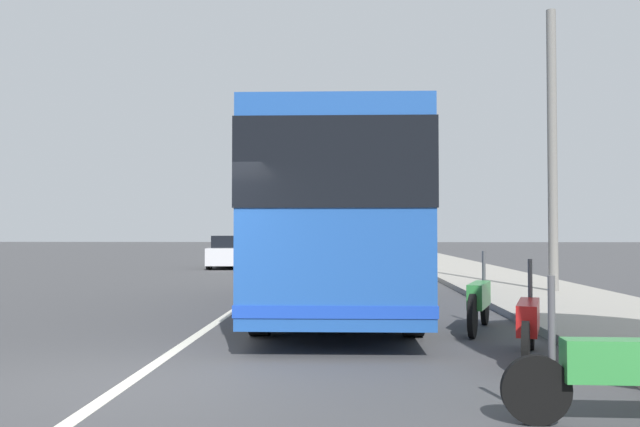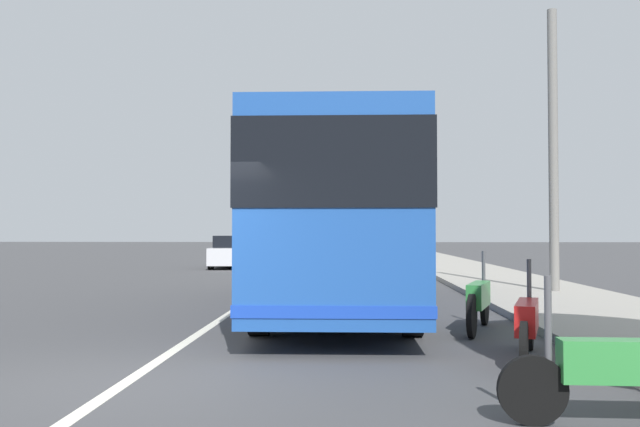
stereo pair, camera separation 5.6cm
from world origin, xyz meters
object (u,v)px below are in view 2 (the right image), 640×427
object	(u,v)px
car_oncoming	(234,253)
motorcycle_by_tree	(479,301)
motorcycle_mid_row	(527,323)
car_side_street	(294,244)
coach_bus	(338,215)
car_behind_bus	(344,246)
motorcycle_angled	(640,371)
utility_pole	(553,152)

from	to	relation	value
car_oncoming	motorcycle_by_tree	bearing A→B (deg)	17.74
motorcycle_mid_row	car_oncoming	xyz separation A→B (m)	(21.88, 7.53, 0.23)
motorcycle_mid_row	car_side_street	bearing A→B (deg)	25.48
coach_bus	motorcycle_mid_row	bearing A→B (deg)	-155.86
coach_bus	car_oncoming	bearing A→B (deg)	16.55
motorcycle_by_tree	car_behind_bus	xyz separation A→B (m)	(37.15, 2.52, 0.19)
coach_bus	car_side_street	size ratio (longest dim) A/B	2.58
car_side_street	motorcycle_by_tree	bearing A→B (deg)	11.56
coach_bus	car_side_street	xyz separation A→B (m)	(43.70, 4.60, -1.31)
motorcycle_angled	motorcycle_mid_row	size ratio (longest dim) A/B	1.11
motorcycle_mid_row	car_side_street	size ratio (longest dim) A/B	0.49
coach_bus	motorcycle_angled	bearing A→B (deg)	-162.91
motorcycle_by_tree	car_side_street	distance (m)	47.17
car_behind_bus	motorcycle_by_tree	bearing A→B (deg)	179.41
car_oncoming	car_behind_bus	bearing A→B (deg)	161.50
coach_bus	motorcycle_by_tree	xyz separation A→B (m)	(-2.95, -2.35, -1.49)
motorcycle_angled	car_side_street	size ratio (longest dim) A/B	0.54
coach_bus	motorcycle_by_tree	size ratio (longest dim) A/B	5.16
motorcycle_angled	coach_bus	bearing A→B (deg)	-70.69
motorcycle_mid_row	car_behind_bus	world-z (taller)	car_behind_bus
car_behind_bus	car_side_street	xyz separation A→B (m)	(9.50, 4.44, -0.01)
coach_bus	motorcycle_angled	distance (m)	8.87
motorcycle_angled	car_oncoming	world-z (taller)	car_oncoming
coach_bus	car_behind_bus	world-z (taller)	coach_bus
coach_bus	car_behind_bus	xyz separation A→B (m)	(34.20, 0.16, -1.30)
coach_bus	utility_pole	size ratio (longest dim) A/B	1.53
motorcycle_mid_row	motorcycle_angled	bearing A→B (deg)	-159.70
coach_bus	utility_pole	world-z (taller)	utility_pole
car_oncoming	car_side_street	world-z (taller)	car_oncoming
coach_bus	motorcycle_mid_row	xyz separation A→B (m)	(-5.42, -2.48, -1.52)
coach_bus	car_behind_bus	bearing A→B (deg)	-0.22
utility_pole	coach_bus	bearing A→B (deg)	120.03
motorcycle_angled	car_behind_bus	bearing A→B (deg)	-84.50
motorcycle_angled	motorcycle_by_tree	size ratio (longest dim) A/B	1.08
coach_bus	utility_pole	xyz separation A→B (m)	(3.13, -5.41, 1.66)
motorcycle_by_tree	car_side_street	bearing A→B (deg)	26.73
motorcycle_angled	utility_pole	distance (m)	12.20
motorcycle_angled	motorcycle_by_tree	xyz separation A→B (m)	(5.37, 0.29, 0.03)
motorcycle_mid_row	motorcycle_by_tree	world-z (taller)	motorcycle_by_tree
coach_bus	utility_pole	bearing A→B (deg)	-60.46
coach_bus	motorcycle_mid_row	world-z (taller)	coach_bus
coach_bus	motorcycle_by_tree	bearing A→B (deg)	-141.96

